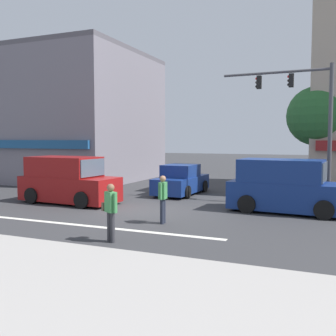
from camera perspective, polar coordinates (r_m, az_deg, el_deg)
The scene contains 11 objects.
ground_plane at distance 16.47m, azimuth -3.85°, elevation -6.01°, with size 120.00×120.00×0.00m, color #333335.
lane_marking_stripe at distance 13.49m, azimuth -10.56°, elevation -8.36°, with size 9.00×0.24×0.01m, color silver.
building_left_block at distance 30.31m, azimuth -15.88°, elevation 7.01°, with size 13.16×10.25×8.93m.
street_tree at distance 21.71m, azimuth 20.77°, elevation 7.01°, with size 3.04×3.04×5.62m.
utility_pole_near_left at distance 24.83m, azimuth -14.33°, elevation 6.97°, with size 1.40×0.22×8.02m.
traffic_light_mast at distance 18.67m, azimuth 19.52°, elevation 7.84°, with size 4.89×0.34×6.20m.
van_parked_curbside at distance 16.38m, azimuth 16.75°, elevation -2.68°, with size 4.73×2.31×2.11m.
sedan_approaching_near at distance 20.76m, azimuth 1.92°, elevation -1.88°, with size 1.99×4.16×1.58m.
van_waiting_far at distance 18.53m, azimuth -14.33°, elevation -1.84°, with size 4.71×2.28×2.11m.
pedestrian_foreground_with_bag at distance 11.32m, azimuth -8.34°, elevation -5.88°, with size 0.63×0.53×1.67m.
pedestrian_mid_crossing at distance 13.59m, azimuth -0.76°, elevation -4.13°, with size 0.25×0.57×1.67m.
Camera 1 is at (7.23, -14.50, 2.94)m, focal length 42.00 mm.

